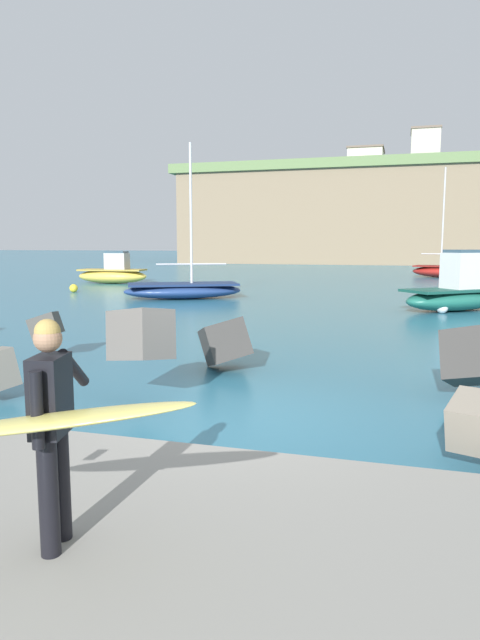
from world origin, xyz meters
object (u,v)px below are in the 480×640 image
at_px(surfer_with_board, 50,421).
at_px(boat_mid_right, 113,273).
at_px(boat_near_left, 183,290).
at_px(station_building_east, 425,152).
at_px(mooring_buoy_inner, 442,307).
at_px(boat_near_centre, 446,271).
at_px(mooring_buoy_middle, 74,288).
at_px(boat_mid_left, 457,292).
at_px(station_building_annex, 366,165).

relative_size(surfer_with_board, boat_mid_right, 0.44).
xyz_separation_m(surfer_with_board, boat_mid_right, (-15.82, 29.63, -0.61)).
height_order(boat_near_left, station_building_east, station_building_east).
bearing_deg(boat_near_left, boat_mid_right, 134.71).
height_order(surfer_with_board, mooring_buoy_inner, surfer_with_board).
height_order(boat_near_centre, mooring_buoy_middle, boat_near_centre).
bearing_deg(mooring_buoy_inner, boat_mid_left, 62.67).
bearing_deg(boat_mid_right, surfer_with_board, -61.89).
relative_size(boat_near_centre, boat_mid_left, 1.80).
relative_size(boat_near_centre, mooring_buoy_inner, 18.86).
xyz_separation_m(boat_mid_left, station_building_east, (0.38, 68.11, 15.59)).
distance_m(boat_near_centre, mooring_buoy_middle, 28.05).
xyz_separation_m(boat_mid_left, mooring_buoy_middle, (-18.90, 3.13, -0.49)).
bearing_deg(mooring_buoy_middle, boat_near_left, -12.91).
distance_m(boat_near_left, station_building_annex, 76.70).
bearing_deg(boat_near_left, mooring_buoy_inner, -13.06).
xyz_separation_m(surfer_with_board, mooring_buoy_inner, (3.86, 18.62, -1.06)).
distance_m(boat_near_left, mooring_buoy_inner, 11.71).
xyz_separation_m(boat_near_centre, mooring_buoy_middle, (-20.00, -19.66, -0.31)).
height_order(boat_mid_right, mooring_buoy_inner, boat_mid_right).
xyz_separation_m(boat_near_left, station_building_east, (12.36, 66.57, 15.87)).
bearing_deg(mooring_buoy_inner, boat_near_left, 166.94).
bearing_deg(boat_mid_right, boat_near_left, -45.29).
distance_m(surfer_with_board, station_building_annex, 97.53).
bearing_deg(station_building_east, station_building_annex, 137.22).
distance_m(surfer_with_board, mooring_buoy_middle, 27.06).
bearing_deg(station_building_east, boat_mid_right, -109.53).
relative_size(surfer_with_board, mooring_buoy_middle, 4.81).
relative_size(mooring_buoy_inner, station_building_east, 0.07).
relative_size(boat_near_left, station_building_annex, 0.88).
height_order(surfer_with_board, mooring_buoy_middle, surfer_with_board).
relative_size(boat_mid_right, mooring_buoy_inner, 10.87).
height_order(surfer_with_board, station_building_annex, station_building_annex).
xyz_separation_m(mooring_buoy_inner, station_building_annex, (-8.25, 77.73, 15.54)).
distance_m(boat_mid_right, station_building_annex, 69.36).
bearing_deg(surfer_with_board, mooring_buoy_middle, 122.33).
bearing_deg(boat_mid_right, station_building_east, 70.47).
height_order(mooring_buoy_middle, station_building_annex, station_building_annex).
distance_m(surfer_with_board, boat_near_left, 22.58).
height_order(boat_near_left, mooring_buoy_middle, boat_near_left).
bearing_deg(station_building_east, boat_mid_left, -90.32).
xyz_separation_m(boat_mid_left, station_building_annex, (-8.82, 76.63, 15.05)).
xyz_separation_m(surfer_with_board, mooring_buoy_middle, (-14.46, 22.85, -1.06)).
height_order(station_building_east, station_building_annex, station_building_east).
height_order(boat_mid_right, station_building_annex, station_building_annex).
xyz_separation_m(surfer_with_board, station_building_annex, (-4.39, 96.35, 14.49)).
distance_m(mooring_buoy_inner, station_building_east, 71.06).
bearing_deg(surfer_with_board, boat_near_left, 109.53).
height_order(boat_mid_left, station_building_east, station_building_east).
bearing_deg(mooring_buoy_middle, station_building_east, 73.47).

